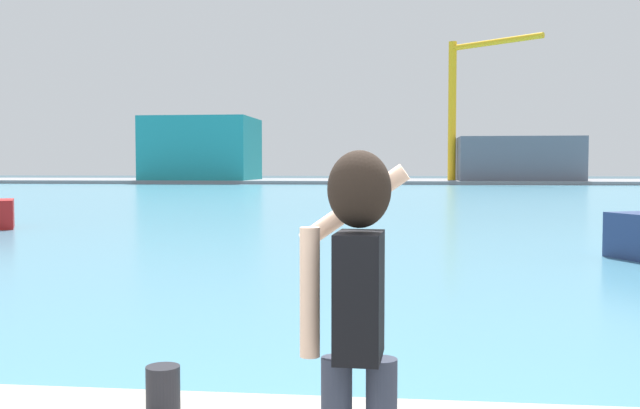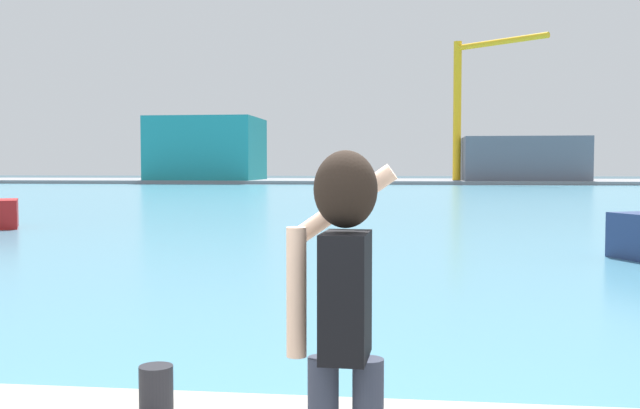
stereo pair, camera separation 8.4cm
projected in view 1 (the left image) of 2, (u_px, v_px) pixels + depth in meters
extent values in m
plane|color=#334751|center=(393.00, 196.00, 52.96)|extent=(220.00, 220.00, 0.00)
cube|color=teal|center=(394.00, 195.00, 54.94)|extent=(140.00, 100.00, 0.02)
cube|color=gray|center=(398.00, 181.00, 94.62)|extent=(140.00, 20.00, 0.43)
cube|color=black|center=(359.00, 295.00, 3.21)|extent=(0.22, 0.35, 0.56)
sphere|color=#E0B293|center=(360.00, 191.00, 3.19)|extent=(0.22, 0.22, 0.22)
ellipsoid|color=black|center=(359.00, 189.00, 3.17)|extent=(0.28, 0.26, 0.34)
cylinder|color=#E0B293|center=(310.00, 292.00, 3.24)|extent=(0.09, 0.09, 0.58)
cylinder|color=#E0B293|center=(354.00, 207.00, 3.42)|extent=(0.53, 0.11, 0.40)
cube|color=black|center=(357.00, 170.00, 3.53)|extent=(0.02, 0.07, 0.14)
cylinder|color=black|center=(163.00, 391.00, 4.85)|extent=(0.23, 0.23, 0.34)
cube|color=teal|center=(202.00, 149.00, 94.05)|extent=(13.46, 11.61, 7.96)
cube|color=slate|center=(516.00, 159.00, 91.15)|extent=(14.59, 12.34, 5.29)
cylinder|color=yellow|center=(452.00, 111.00, 90.77)|extent=(1.00, 1.00, 17.19)
cylinder|color=yellow|center=(496.00, 42.00, 85.87)|extent=(9.90, 8.50, 0.70)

